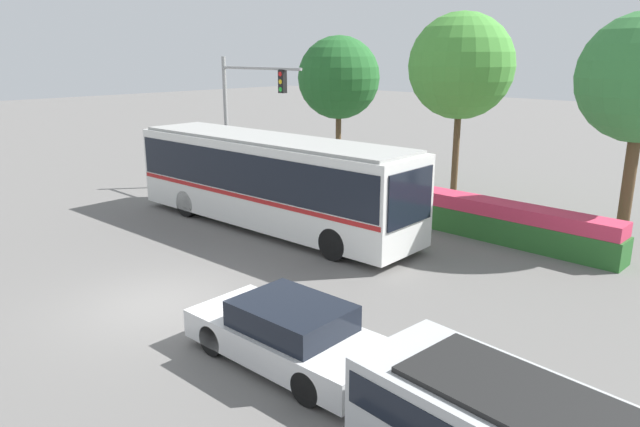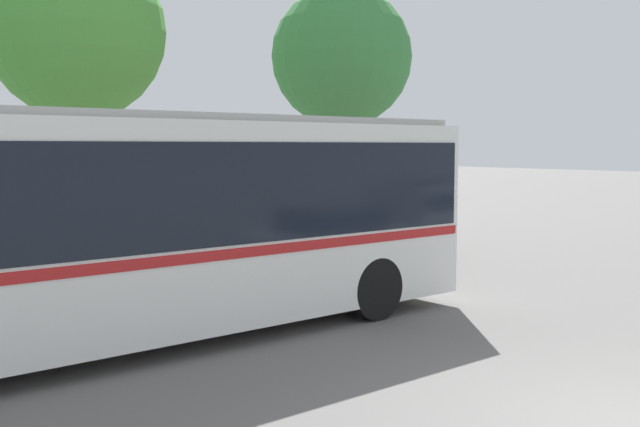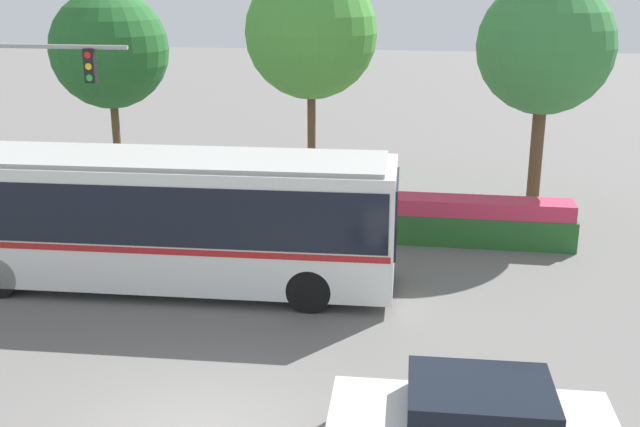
{
  "view_description": "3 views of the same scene",
  "coord_description": "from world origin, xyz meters",
  "px_view_note": "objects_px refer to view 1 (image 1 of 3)",
  "views": [
    {
      "loc": [
        12.05,
        -6.8,
        5.97
      ],
      "look_at": [
        0.27,
        5.44,
        1.29
      ],
      "focal_mm": 32.8,
      "sensor_mm": 36.0,
      "label": 1
    },
    {
      "loc": [
        -6.87,
        -3.35,
        2.75
      ],
      "look_at": [
        0.09,
        5.61,
        1.72
      ],
      "focal_mm": 41.79,
      "sensor_mm": 36.0,
      "label": 2
    },
    {
      "loc": [
        3.58,
        -9.97,
        7.09
      ],
      "look_at": [
        1.04,
        6.4,
        1.95
      ],
      "focal_mm": 42.64,
      "sensor_mm": 36.0,
      "label": 3
    }
  ],
  "objects_px": {
    "city_bus": "(270,177)",
    "traffic_light_pole": "(243,104)",
    "sedan_foreground": "(289,334)",
    "street_tree_left": "(339,78)",
    "street_tree_centre": "(461,66)"
  },
  "relations": [
    {
      "from": "city_bus",
      "to": "traffic_light_pole",
      "type": "height_order",
      "value": "traffic_light_pole"
    },
    {
      "from": "city_bus",
      "to": "sedan_foreground",
      "type": "distance_m",
      "value": 9.54
    },
    {
      "from": "sedan_foreground",
      "to": "traffic_light_pole",
      "type": "height_order",
      "value": "traffic_light_pole"
    },
    {
      "from": "street_tree_left",
      "to": "street_tree_centre",
      "type": "height_order",
      "value": "street_tree_centre"
    },
    {
      "from": "city_bus",
      "to": "street_tree_left",
      "type": "relative_size",
      "value": 1.72
    },
    {
      "from": "city_bus",
      "to": "traffic_light_pole",
      "type": "bearing_deg",
      "value": 146.95
    },
    {
      "from": "sedan_foreground",
      "to": "street_tree_centre",
      "type": "height_order",
      "value": "street_tree_centre"
    },
    {
      "from": "sedan_foreground",
      "to": "street_tree_centre",
      "type": "relative_size",
      "value": 0.58
    },
    {
      "from": "street_tree_left",
      "to": "street_tree_centre",
      "type": "xyz_separation_m",
      "value": [
        7.03,
        -0.56,
        0.66
      ]
    },
    {
      "from": "city_bus",
      "to": "street_tree_left",
      "type": "distance_m",
      "value": 10.09
    },
    {
      "from": "city_bus",
      "to": "street_tree_centre",
      "type": "height_order",
      "value": "street_tree_centre"
    },
    {
      "from": "traffic_light_pole",
      "to": "street_tree_centre",
      "type": "xyz_separation_m",
      "value": [
        7.75,
        4.84,
        1.63
      ]
    },
    {
      "from": "city_bus",
      "to": "street_tree_centre",
      "type": "distance_m",
      "value": 9.11
    },
    {
      "from": "city_bus",
      "to": "traffic_light_pole",
      "type": "distance_m",
      "value": 6.41
    },
    {
      "from": "traffic_light_pole",
      "to": "sedan_foreground",
      "type": "bearing_deg",
      "value": -35.94
    }
  ]
}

